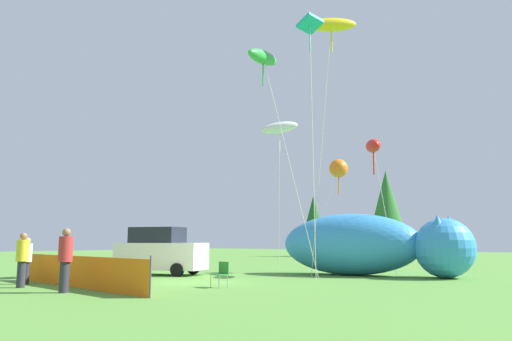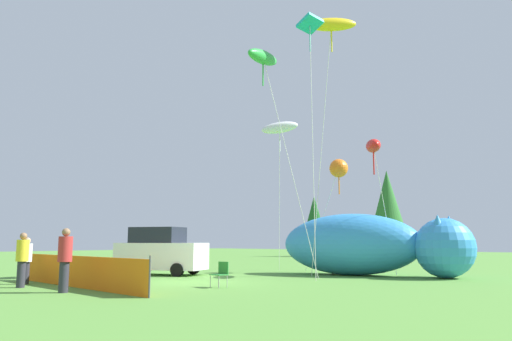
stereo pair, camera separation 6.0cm
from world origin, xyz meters
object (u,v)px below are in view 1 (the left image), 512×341
Objects in this scene: spectator_in_black_shirt at (65,257)px; kite_green_fish at (263,58)px; folding_chair at (221,272)px; spectator_in_yellow_shirt at (22,257)px; kite_teal_diamond at (310,29)px; inflatable_cat at (369,247)px; kite_red_lizard at (373,146)px; parked_car at (160,252)px; kite_white_ghost at (279,128)px; spectator_in_green_shirt at (27,259)px; kite_orange_flower at (338,169)px; kite_yellow_hero at (331,26)px.

kite_green_fish is (0.70, 8.38, 8.47)m from spectator_in_black_shirt.
spectator_in_yellow_shirt reaches higher than folding_chair.
kite_green_fish is at bearing -136.03° from kite_teal_diamond.
kite_green_fish is 0.88× the size of kite_teal_diamond.
inflatable_cat reaches higher than spectator_in_black_shirt.
kite_teal_diamond is at bearing -122.30° from kite_red_lizard.
kite_teal_diamond reaches higher than parked_car.
kite_white_ghost is at bearing 161.68° from inflatable_cat.
spectator_in_black_shirt is 1.06× the size of spectator_in_yellow_shirt.
spectator_in_black_shirt is 2.60m from spectator_in_yellow_shirt.
kite_white_ghost reaches higher than folding_chair.
kite_white_ghost is at bearing 82.46° from spectator_in_green_shirt.
kite_orange_flower is (-2.12, 0.99, 3.83)m from inflatable_cat.
kite_red_lizard is at bearing 12.24° from parked_car.
spectator_in_green_shirt is at bearing -133.82° from inflatable_cat.
folding_chair is 11.76m from kite_teal_diamond.
kite_teal_diamond is (1.51, 1.46, 1.37)m from kite_green_fish.
kite_red_lizard is at bearing 52.01° from kite_green_fish.
kite_orange_flower is (5.01, 13.02, 4.21)m from spectator_in_green_shirt.
kite_green_fish is 2.51m from kite_teal_diamond.
spectator_in_green_shirt is (-6.12, -3.76, 0.40)m from folding_chair.
inflatable_cat is 1.07× the size of kite_white_ghost.
kite_red_lizard is at bearing -39.83° from inflatable_cat.
kite_yellow_hero reaches higher than inflatable_cat.
inflatable_cat is at bearing 15.12° from parked_car.
inflatable_cat is 4.76× the size of spectator_in_yellow_shirt.
spectator_in_black_shirt reaches higher than folding_chair.
spectator_in_yellow_shirt is at bearing -128.07° from inflatable_cat.
spectator_in_black_shirt is 11.93m from kite_green_fish.
kite_orange_flower is 0.55× the size of kite_green_fish.
kite_yellow_hero is 5.84m from kite_red_lizard.
kite_orange_flower is 4.20m from kite_white_ghost.
spectator_in_green_shirt is at bearing -123.01° from kite_teal_diamond.
kite_teal_diamond reaches higher than spectator_in_black_shirt.
parked_car reaches higher than spectator_in_green_shirt.
spectator_in_yellow_shirt is 12.49m from kite_green_fish.
kite_yellow_hero is at bearing 76.23° from spectator_in_black_shirt.
spectator_in_green_shirt is (-3.82, 0.56, -0.14)m from spectator_in_black_shirt.
kite_yellow_hero is (6.48, 10.32, 10.37)m from spectator_in_green_shirt.
kite_orange_flower reaches higher than inflatable_cat.
spectator_in_green_shirt is at bearing -122.86° from kite_red_lizard.
kite_yellow_hero is at bearing -127.61° from kite_red_lizard.
kite_teal_diamond reaches higher than inflatable_cat.
kite_red_lizard reaches higher than folding_chair.
parked_car reaches higher than spectator_in_black_shirt.
folding_chair is 10.02m from kite_green_fish.
inflatable_cat is 4.50× the size of spectator_in_black_shirt.
kite_orange_flower reaches higher than spectator_in_yellow_shirt.
parked_car is at bearing 93.62° from spectator_in_green_shirt.
spectator_in_black_shirt is at bearing 3.08° from spectator_in_yellow_shirt.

